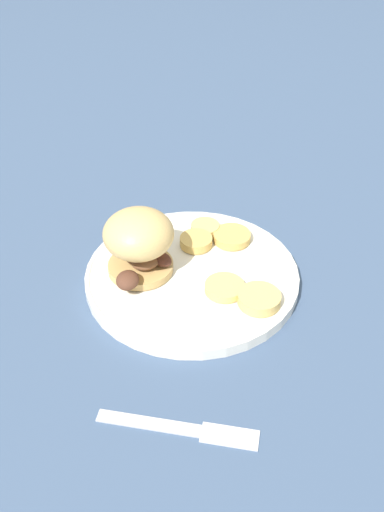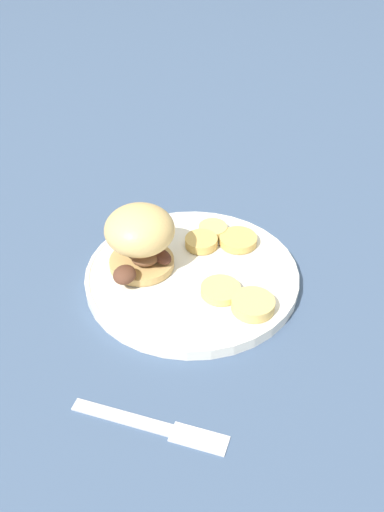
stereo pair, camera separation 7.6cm
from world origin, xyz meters
name	(u,v)px [view 2 (the right image)]	position (x,y,z in m)	size (l,w,h in m)	color
ground_plane	(192,281)	(0.00, 0.00, 0.00)	(4.00, 4.00, 0.00)	#3D5170
dinner_plate	(192,275)	(0.00, 0.00, 0.01)	(0.28, 0.28, 0.02)	white
sandwich	(140,237)	(0.03, 0.06, 0.06)	(0.11, 0.10, 0.09)	tan
potato_round_0	(238,240)	(0.03, -0.08, 0.02)	(0.05, 0.05, 0.01)	tan
potato_round_1	(221,290)	(-0.05, -0.02, 0.02)	(0.05, 0.05, 0.01)	#DBB766
potato_round_2	(253,304)	(-0.09, -0.04, 0.02)	(0.05, 0.05, 0.01)	#DBB766
potato_round_3	(213,229)	(0.07, -0.06, 0.02)	(0.04, 0.04, 0.01)	#DBB766
potato_round_4	(201,242)	(0.05, -0.03, 0.02)	(0.04, 0.04, 0.01)	tan
fork	(152,425)	(-0.20, 0.12, 0.00)	(0.12, 0.14, 0.00)	silver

